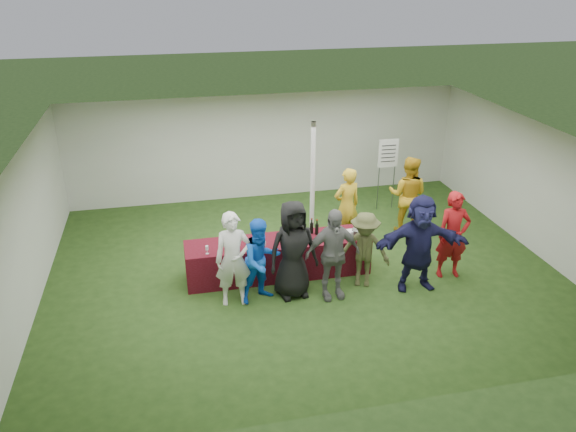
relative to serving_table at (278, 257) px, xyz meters
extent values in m
plane|color=#284719|center=(0.53, 0.12, -0.38)|extent=(60.00, 60.00, 0.00)
plane|color=white|center=(0.53, 4.12, 0.97)|extent=(10.00, 0.00, 10.00)
plane|color=white|center=(0.53, -3.88, 0.97)|extent=(10.00, 0.00, 10.00)
plane|color=white|center=(-4.47, 0.12, 0.97)|extent=(0.00, 8.00, 8.00)
plane|color=white|center=(5.53, 0.12, 0.97)|extent=(0.00, 8.00, 8.00)
plane|color=white|center=(0.53, 0.12, 2.33)|extent=(10.00, 10.00, 0.00)
cylinder|color=silver|center=(1.03, 1.32, 0.98)|extent=(0.10, 0.10, 2.70)
cube|color=maroon|center=(0.00, 0.00, 0.00)|extent=(3.60, 0.80, 0.75)
cylinder|color=black|center=(0.32, 0.09, 0.48)|extent=(0.07, 0.07, 0.22)
cylinder|color=black|center=(0.32, 0.09, 0.64)|extent=(0.03, 0.03, 0.08)
cylinder|color=maroon|center=(0.32, 0.09, 0.69)|extent=(0.03, 0.03, 0.02)
cylinder|color=black|center=(0.46, 0.17, 0.48)|extent=(0.07, 0.07, 0.22)
cylinder|color=black|center=(0.46, 0.17, 0.64)|extent=(0.03, 0.03, 0.08)
cylinder|color=maroon|center=(0.46, 0.17, 0.69)|extent=(0.03, 0.03, 0.02)
cylinder|color=black|center=(0.57, 0.15, 0.48)|extent=(0.07, 0.07, 0.22)
cylinder|color=black|center=(0.57, 0.15, 0.64)|extent=(0.03, 0.03, 0.08)
cylinder|color=maroon|center=(0.57, 0.15, 0.69)|extent=(0.03, 0.03, 0.02)
cylinder|color=black|center=(0.72, 0.17, 0.48)|extent=(0.07, 0.07, 0.22)
cylinder|color=black|center=(0.72, 0.17, 0.64)|extent=(0.03, 0.03, 0.08)
cylinder|color=maroon|center=(0.72, 0.17, 0.69)|extent=(0.03, 0.03, 0.02)
cylinder|color=black|center=(0.81, 0.10, 0.48)|extent=(0.07, 0.07, 0.22)
cylinder|color=black|center=(0.81, 0.10, 0.64)|extent=(0.03, 0.03, 0.08)
cylinder|color=maroon|center=(0.81, 0.10, 0.69)|extent=(0.03, 0.03, 0.02)
cylinder|color=silver|center=(-1.39, -0.25, 0.38)|extent=(0.06, 0.06, 0.00)
cylinder|color=silver|center=(-1.39, -0.25, 0.42)|extent=(0.01, 0.01, 0.07)
cylinder|color=silver|center=(-1.39, -0.25, 0.50)|extent=(0.06, 0.06, 0.08)
cylinder|color=#4B080E|center=(-1.39, -0.25, 0.47)|extent=(0.05, 0.05, 0.02)
cylinder|color=silver|center=(-1.15, -0.27, 0.38)|extent=(0.06, 0.06, 0.00)
cylinder|color=silver|center=(-1.15, -0.27, 0.42)|extent=(0.01, 0.01, 0.07)
cylinder|color=silver|center=(-1.15, -0.27, 0.50)|extent=(0.06, 0.06, 0.08)
cylinder|color=#4B080E|center=(-1.15, -0.27, 0.47)|extent=(0.05, 0.05, 0.02)
cylinder|color=silver|center=(-0.81, -0.26, 0.38)|extent=(0.06, 0.06, 0.00)
cylinder|color=silver|center=(-0.81, -0.26, 0.42)|extent=(0.01, 0.01, 0.07)
cylinder|color=silver|center=(-0.81, -0.26, 0.50)|extent=(0.06, 0.06, 0.08)
cylinder|color=#4B080E|center=(-0.81, -0.26, 0.47)|extent=(0.05, 0.05, 0.02)
cylinder|color=silver|center=(-0.32, -0.31, 0.38)|extent=(0.06, 0.06, 0.00)
cylinder|color=silver|center=(-0.32, -0.31, 0.42)|extent=(0.01, 0.01, 0.07)
cylinder|color=silver|center=(-0.32, -0.31, 0.50)|extent=(0.06, 0.06, 0.08)
cylinder|color=#4B080E|center=(-0.32, -0.31, 0.47)|extent=(0.05, 0.05, 0.02)
cylinder|color=silver|center=(1.26, -0.21, 0.38)|extent=(0.06, 0.06, 0.00)
cylinder|color=silver|center=(1.26, -0.21, 0.42)|extent=(0.01, 0.01, 0.07)
cylinder|color=silver|center=(1.26, -0.21, 0.50)|extent=(0.06, 0.06, 0.08)
cylinder|color=#4B080E|center=(1.26, -0.21, 0.47)|extent=(0.05, 0.05, 0.02)
cylinder|color=silver|center=(1.42, -0.26, 0.38)|extent=(0.06, 0.06, 0.00)
cylinder|color=silver|center=(1.42, -0.26, 0.42)|extent=(0.01, 0.01, 0.07)
cylinder|color=silver|center=(1.42, -0.26, 0.50)|extent=(0.06, 0.06, 0.08)
cylinder|color=silver|center=(0.15, 0.08, 0.47)|extent=(0.07, 0.07, 0.20)
cylinder|color=silver|center=(0.15, 0.08, 0.59)|extent=(0.03, 0.03, 0.03)
cube|color=white|center=(1.54, 0.05, 0.39)|extent=(0.25, 0.18, 0.03)
cylinder|color=slate|center=(1.55, -0.22, 0.46)|extent=(0.25, 0.25, 0.18)
cylinder|color=slate|center=(3.06, 2.63, 0.18)|extent=(0.02, 0.02, 1.10)
cylinder|color=slate|center=(3.46, 2.63, 0.18)|extent=(0.02, 0.02, 1.10)
cube|color=white|center=(3.26, 2.63, 1.07)|extent=(0.50, 0.02, 0.70)
cube|color=black|center=(3.26, 2.61, 1.27)|extent=(0.36, 0.01, 0.02)
cube|color=black|center=(3.26, 2.61, 1.17)|extent=(0.36, 0.01, 0.02)
cube|color=black|center=(3.26, 2.61, 1.07)|extent=(0.36, 0.01, 0.02)
cube|color=black|center=(3.26, 2.61, 0.97)|extent=(0.36, 0.01, 0.02)
cube|color=black|center=(3.26, 2.61, 0.88)|extent=(0.36, 0.01, 0.02)
imported|color=gold|center=(1.74, 1.08, 0.49)|extent=(0.70, 0.54, 1.72)
imported|color=gold|center=(3.24, 1.29, 0.52)|extent=(1.10, 1.04, 1.80)
imported|color=silver|center=(-0.97, -0.82, 0.51)|extent=(0.66, 0.45, 1.78)
imported|color=blue|center=(-0.47, -0.81, 0.43)|extent=(0.94, 0.84, 1.60)
imported|color=black|center=(0.12, -0.78, 0.56)|extent=(0.99, 0.71, 1.87)
imported|color=slate|center=(0.80, -1.00, 0.50)|extent=(1.05, 0.48, 1.76)
imported|color=#4B4E29|center=(1.50, -0.73, 0.38)|extent=(1.11, 0.87, 1.50)
imported|color=#191942|center=(2.45, -1.05, 0.57)|extent=(1.79, 0.71, 1.89)
imported|color=#A31215|center=(3.29, -0.76, 0.50)|extent=(0.68, 0.48, 1.76)
camera|label=1|loc=(-1.89, -9.52, 5.31)|focal=35.00mm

